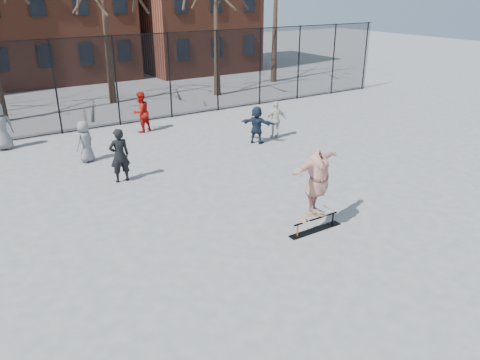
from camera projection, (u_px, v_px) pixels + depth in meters
ground at (258, 261)px, 10.83m from camera, size 100.00×100.00×0.00m
skate_rail at (315, 225)px, 12.14m from camera, size 1.61×0.25×0.35m
skateboard at (315, 217)px, 12.02m from camera, size 0.78×0.19×0.09m
skater at (317, 185)px, 11.68m from camera, size 2.14×1.25×1.69m
bystander_grey at (1, 127)px, 17.97m from camera, size 0.90×0.59×1.82m
bystander_black at (120, 155)px, 14.96m from camera, size 0.66×0.44×1.78m
bystander_red at (141, 112)px, 20.24m from camera, size 1.04×0.94×1.76m
bystander_white at (276, 120)px, 19.43m from camera, size 0.97×0.59×1.55m
bystander_navy at (257, 125)px, 18.79m from camera, size 1.22×1.39×1.52m
bystander_extra at (85, 142)px, 16.74m from camera, size 0.89×0.81×1.52m
fence at (89, 83)px, 20.20m from camera, size 34.03×0.07×4.00m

